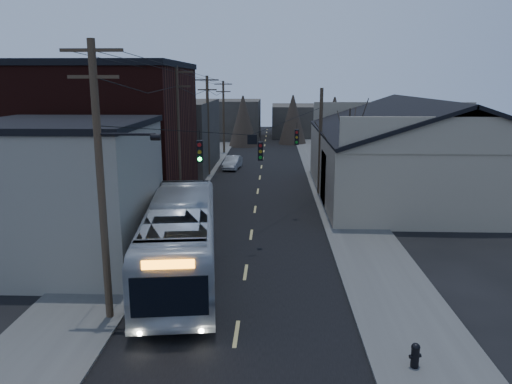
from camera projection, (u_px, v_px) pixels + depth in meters
ground at (232, 365)px, 16.30m from camera, size 160.00×160.00×0.00m
road_surface at (259, 182)px, 45.55m from camera, size 9.00×110.00×0.02m
sidewalk_left at (189, 181)px, 45.77m from camera, size 4.00×110.00×0.12m
sidewalk_right at (331, 182)px, 45.31m from camera, size 4.00×110.00×0.12m
building_clapboard at (65, 196)px, 24.63m from camera, size 8.00×8.00×7.00m
building_brick at (113, 140)px, 35.06m from camera, size 10.00×12.00×10.00m
building_left_far at (168, 136)px, 50.97m from camera, size 9.00×14.00×7.00m
warehouse at (421, 162)px, 39.62m from camera, size 16.16×20.60×7.73m
building_far_left at (228, 119)px, 79.23m from camera, size 10.00×12.00×6.00m
building_far_right at (308, 120)px, 83.75m from camera, size 12.00×14.00×5.00m
bare_tree at (348, 161)px, 34.78m from camera, size 0.40×0.40×7.20m
utility_lines at (217, 134)px, 38.86m from camera, size 11.24×45.28×10.50m
bus at (181, 239)px, 23.28m from camera, size 4.69×13.44×3.67m
parked_car at (232, 163)px, 52.01m from camera, size 1.89×4.26×1.36m
fire_hydrant at (415, 354)px, 15.86m from camera, size 0.41×0.29×0.84m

